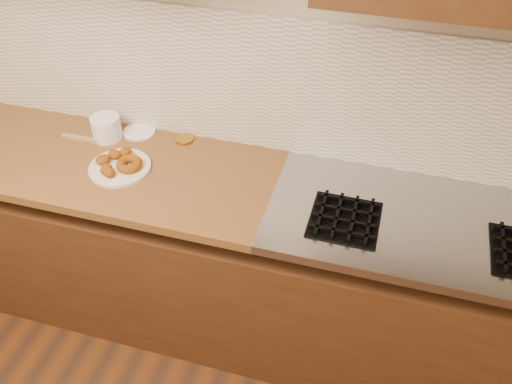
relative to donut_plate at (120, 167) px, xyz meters
The scene contains 13 objects.
wall_back 0.58m from the donut_plate, 65.36° to the left, with size 4.00×0.02×2.70m, color #BCAC8B.
base_cabinet 0.54m from the donut_plate, 11.11° to the left, with size 3.60×0.60×0.77m, color #4C2D15.
butcher_block 0.50m from the donut_plate, behind, with size 2.30×0.62×0.04m, color brown.
stovetop 1.31m from the donut_plate, ahead, with size 1.30×0.62×0.04m, color #9EA0A5.
backsplash 0.47m from the donut_plate, 64.57° to the left, with size 3.60×0.02×0.60m, color silver.
burner_grates 1.28m from the donut_plate, ahead, with size 0.91×0.26×0.03m.
donut_plate is the anchor object (origin of this frame).
ring_donut 0.05m from the donut_plate, ahead, with size 0.11×0.11×0.04m, color #88470F.
fried_dough_chunks 0.04m from the donut_plate, behind, with size 0.14×0.22×0.05m.
plastic_tub 0.25m from the donut_plate, 128.98° to the left, with size 0.13×0.13×0.11m, color white.
tub_lid 0.27m from the donut_plate, 98.57° to the left, with size 0.15×0.15×0.01m, color white.
brass_jar_lid 0.32m from the donut_plate, 55.53° to the left, with size 0.08×0.08×0.01m, color #A47F1F.
wooden_utensil 0.30m from the donut_plate, 151.46° to the left, with size 0.19×0.02×0.01m, color #9E834C.
Camera 1 is at (0.89, 0.09, 2.30)m, focal length 38.00 mm.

